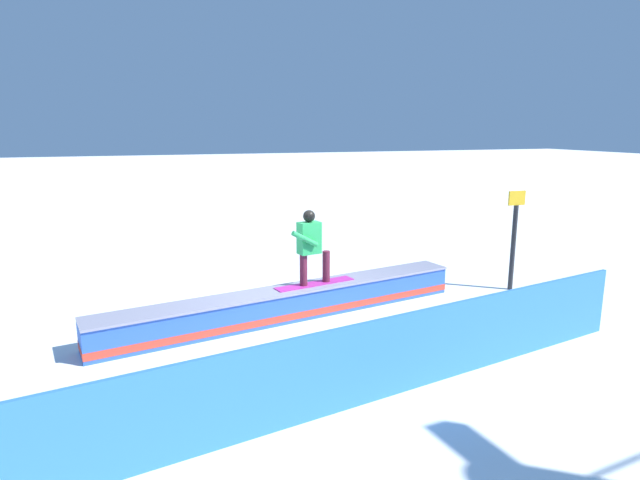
# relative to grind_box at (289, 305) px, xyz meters

# --- Properties ---
(ground_plane) EXTENTS (120.00, 120.00, 0.00)m
(ground_plane) POSITION_rel_grind_box_xyz_m (0.00, 0.00, -0.26)
(ground_plane) COLOR white
(grind_box) EXTENTS (7.04, 1.98, 0.56)m
(grind_box) POSITION_rel_grind_box_xyz_m (0.00, 0.00, 0.00)
(grind_box) COLOR blue
(grind_box) RESTS_ON ground_plane
(snowboarder) EXTENTS (1.61, 0.62, 1.40)m
(snowboarder) POSITION_rel_grind_box_xyz_m (-0.44, -0.08, 1.06)
(snowboarder) COLOR #B92894
(snowboarder) RESTS_ON grind_box
(safety_fence) EXTENTS (9.71, 1.94, 1.09)m
(safety_fence) POSITION_rel_grind_box_xyz_m (0.00, 3.28, 0.29)
(safety_fence) COLOR #3276E4
(safety_fence) RESTS_ON ground_plane
(trail_marker) EXTENTS (0.40, 0.10, 2.13)m
(trail_marker) POSITION_rel_grind_box_xyz_m (-4.98, -0.12, 0.88)
(trail_marker) COLOR #262628
(trail_marker) RESTS_ON ground_plane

